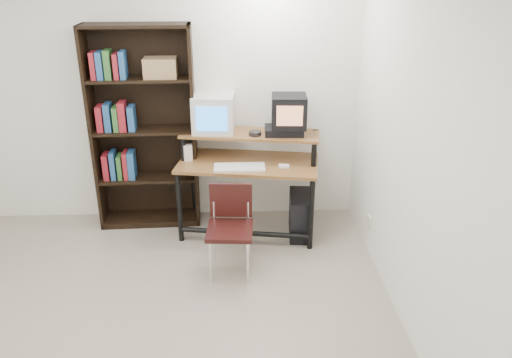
{
  "coord_description": "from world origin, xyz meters",
  "views": [
    {
      "loc": [
        0.79,
        -2.83,
        2.46
      ],
      "look_at": [
        0.95,
        1.1,
        0.77
      ],
      "focal_mm": 35.0,
      "sensor_mm": 36.0,
      "label": 1
    }
  ],
  "objects_px": {
    "crt_tv": "(289,111)",
    "bookshelf": "(144,127)",
    "school_chair": "(230,221)",
    "crt_monitor": "(214,113)",
    "computer_desk": "(249,164)",
    "pc_tower": "(300,215)"
  },
  "relations": [
    {
      "from": "crt_monitor",
      "to": "school_chair",
      "type": "xyz_separation_m",
      "value": [
        0.15,
        -0.91,
        -0.69
      ]
    },
    {
      "from": "school_chair",
      "to": "pc_tower",
      "type": "bearing_deg",
      "value": 44.76
    },
    {
      "from": "pc_tower",
      "to": "school_chair",
      "type": "distance_m",
      "value": 0.93
    },
    {
      "from": "bookshelf",
      "to": "computer_desk",
      "type": "bearing_deg",
      "value": -15.38
    },
    {
      "from": "computer_desk",
      "to": "pc_tower",
      "type": "distance_m",
      "value": 0.71
    },
    {
      "from": "crt_tv",
      "to": "bookshelf",
      "type": "height_order",
      "value": "bookshelf"
    },
    {
      "from": "computer_desk",
      "to": "pc_tower",
      "type": "bearing_deg",
      "value": -5.6
    },
    {
      "from": "computer_desk",
      "to": "crt_tv",
      "type": "xyz_separation_m",
      "value": [
        0.38,
        0.06,
        0.5
      ]
    },
    {
      "from": "school_chair",
      "to": "bookshelf",
      "type": "height_order",
      "value": "bookshelf"
    },
    {
      "from": "crt_tv",
      "to": "school_chair",
      "type": "height_order",
      "value": "crt_tv"
    },
    {
      "from": "bookshelf",
      "to": "crt_monitor",
      "type": "bearing_deg",
      "value": -5.92
    },
    {
      "from": "crt_monitor",
      "to": "bookshelf",
      "type": "height_order",
      "value": "bookshelf"
    },
    {
      "from": "bookshelf",
      "to": "crt_tv",
      "type": "bearing_deg",
      "value": -9.26
    },
    {
      "from": "pc_tower",
      "to": "school_chair",
      "type": "xyz_separation_m",
      "value": [
        -0.67,
        -0.58,
        0.26
      ]
    },
    {
      "from": "pc_tower",
      "to": "bookshelf",
      "type": "distance_m",
      "value": 1.75
    },
    {
      "from": "pc_tower",
      "to": "school_chair",
      "type": "relative_size",
      "value": 0.59
    },
    {
      "from": "crt_tv",
      "to": "bookshelf",
      "type": "distance_m",
      "value": 1.42
    },
    {
      "from": "crt_monitor",
      "to": "crt_tv",
      "type": "distance_m",
      "value": 0.72
    },
    {
      "from": "school_chair",
      "to": "bookshelf",
      "type": "distance_m",
      "value": 1.38
    },
    {
      "from": "crt_tv",
      "to": "bookshelf",
      "type": "xyz_separation_m",
      "value": [
        -1.39,
        0.17,
        -0.19
      ]
    },
    {
      "from": "crt_tv",
      "to": "school_chair",
      "type": "bearing_deg",
      "value": -122.5
    },
    {
      "from": "crt_monitor",
      "to": "computer_desk",
      "type": "bearing_deg",
      "value": -26.36
    }
  ]
}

